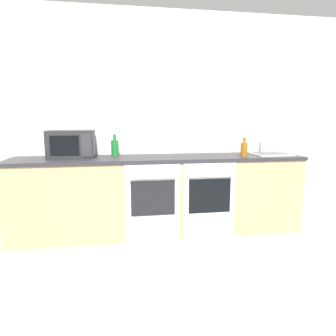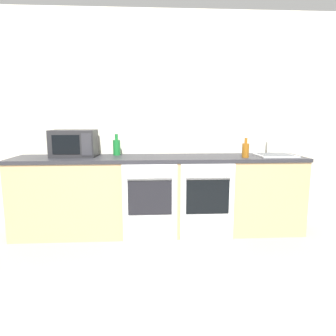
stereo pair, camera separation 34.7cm
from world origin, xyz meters
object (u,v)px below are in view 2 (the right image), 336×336
at_px(microwave, 74,143).
at_px(bottle_green, 117,147).
at_px(oven_right, 207,202).
at_px(sink, 274,154).
at_px(oven_left, 150,203).
at_px(bottle_amber, 246,150).

height_order(microwave, bottle_green, microwave).
relative_size(oven_right, microwave, 1.73).
distance_m(oven_right, microwave, 1.65).
xyz_separation_m(bottle_green, sink, (1.87, -0.16, -0.08)).
relative_size(oven_left, bottle_amber, 3.88).
xyz_separation_m(bottle_amber, bottle_green, (-1.47, 0.31, 0.01)).
xyz_separation_m(oven_left, sink, (1.47, 0.31, 0.48)).
relative_size(oven_left, bottle_green, 3.39).
bearing_deg(bottle_green, oven_left, -50.64).
height_order(bottle_amber, bottle_green, bottle_green).
xyz_separation_m(microwave, bottle_amber, (1.94, -0.19, -0.07)).
distance_m(oven_left, bottle_amber, 1.22).
distance_m(microwave, bottle_amber, 1.95).
relative_size(bottle_green, sink, 0.59).
xyz_separation_m(bottle_amber, sink, (0.40, 0.15, -0.07)).
height_order(microwave, bottle_amber, microwave).
xyz_separation_m(oven_left, bottle_green, (-0.39, 0.48, 0.56)).
bearing_deg(bottle_amber, sink, 20.17).
xyz_separation_m(microwave, bottle_green, (0.47, 0.12, -0.05)).
bearing_deg(bottle_amber, bottle_green, 168.11).
height_order(oven_right, sink, sink).
xyz_separation_m(oven_left, bottle_amber, (1.08, 0.17, 0.55)).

